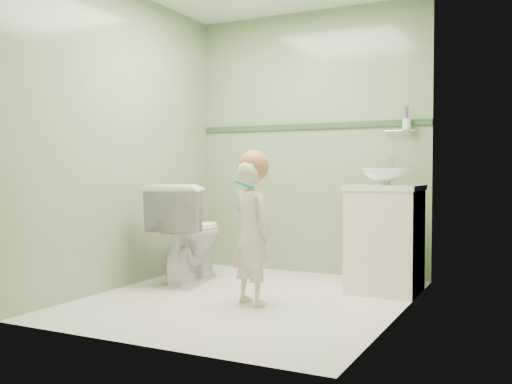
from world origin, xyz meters
The scene contains 12 objects.
ground centered at (0.00, 0.00, 0.00)m, with size 2.50×2.50×0.00m, color silver.
room_shell centered at (0.00, 0.00, 1.20)m, with size 2.50×2.54×2.40m.
trim_stripe centered at (0.00, 1.24, 1.35)m, with size 2.20×0.02×0.05m, color #325232.
vanity centered at (0.84, 0.70, 0.40)m, with size 0.52×0.50×0.80m, color white.
counter centered at (0.84, 0.70, 0.81)m, with size 0.54×0.52×0.04m, color white.
basin centered at (0.84, 0.70, 0.89)m, with size 0.37×0.37×0.13m, color white.
faucet centered at (0.84, 0.89, 0.97)m, with size 0.03×0.13×0.18m.
cup_holder centered at (0.89, 1.18, 1.33)m, with size 0.26×0.07×0.21m.
toilet centered at (-0.74, 0.36, 0.42)m, with size 0.47×0.82×0.83m, color white.
toddler centered at (0.11, -0.13, 0.50)m, with size 0.37×0.24×1.01m, color beige.
hair_cap centered at (0.11, -0.11, 0.97)m, with size 0.22×0.22×0.22m, color #B16844.
teal_toothbrush centered at (0.12, -0.28, 0.85)m, with size 0.12×0.14×0.08m.
Camera 1 is at (1.91, -3.69, 0.93)m, focal length 40.18 mm.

